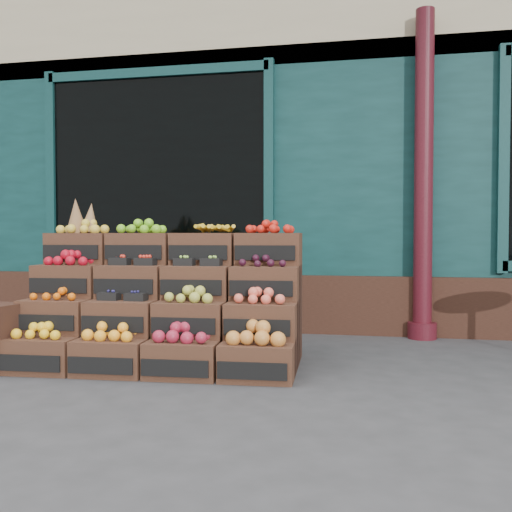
# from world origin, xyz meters

# --- Properties ---
(ground) EXTENTS (60.00, 60.00, 0.00)m
(ground) POSITION_xyz_m (0.00, 0.00, 0.00)
(ground) COLOR #373739
(ground) RESTS_ON ground
(shop_facade) EXTENTS (12.00, 6.24, 4.80)m
(shop_facade) POSITION_xyz_m (0.00, 5.11, 2.40)
(shop_facade) COLOR #0F3434
(shop_facade) RESTS_ON ground
(crate_display) EXTENTS (2.17, 1.14, 1.33)m
(crate_display) POSITION_xyz_m (-0.91, 0.54, 0.41)
(crate_display) COLOR #44281B
(crate_display) RESTS_ON ground
(shopkeeper) EXTENTS (0.89, 0.73, 2.12)m
(shopkeeper) POSITION_xyz_m (-1.98, 2.82, 1.06)
(shopkeeper) COLOR #154B1D
(shopkeeper) RESTS_ON ground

